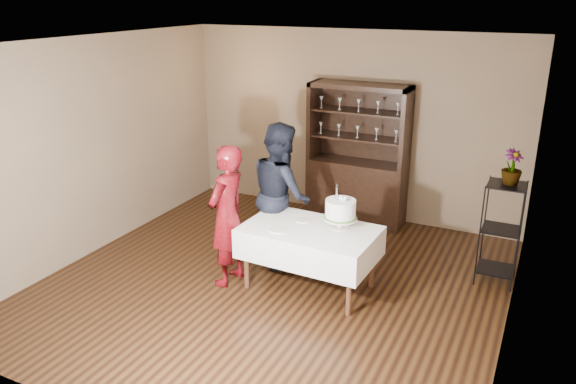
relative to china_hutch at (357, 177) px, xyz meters
The scene contains 14 objects.
floor 2.36m from the china_hutch, 95.08° to the right, with size 5.00×5.00×0.00m, color black.
ceiling 3.04m from the china_hutch, 95.08° to the right, with size 5.00×5.00×0.00m, color white.
back_wall 0.76m from the china_hutch, 128.88° to the left, with size 5.00×0.02×2.70m, color brown.
wall_left 3.58m from the china_hutch, 140.17° to the right, with size 0.02×5.00×2.70m, color brown.
wall_right 3.29m from the china_hutch, 44.39° to the right, with size 0.02×5.00×2.70m, color brown.
china_hutch is the anchor object (origin of this frame).
plant_etagere 2.33m from the china_hutch, 26.83° to the right, with size 0.42×0.42×1.20m.
cake_table 2.14m from the china_hutch, 84.74° to the right, with size 1.50×0.96×0.73m.
woman 2.51m from the china_hutch, 106.19° to the right, with size 0.59×0.39×1.63m, color #3E050C.
man 1.69m from the china_hutch, 104.01° to the right, with size 0.85×0.66×1.75m, color black.
cake 2.05m from the china_hutch, 76.09° to the right, with size 0.37×0.37×0.51m.
plate_near 2.35m from the china_hutch, 92.15° to the right, with size 0.19×0.19×0.01m, color silver.
plate_far 1.97m from the china_hutch, 88.95° to the right, with size 0.16×0.16×0.01m, color silver.
potted_plant 2.45m from the china_hutch, 26.09° to the right, with size 0.22×0.22×0.39m, color #487437.
Camera 1 is at (2.65, -5.09, 3.19)m, focal length 35.00 mm.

